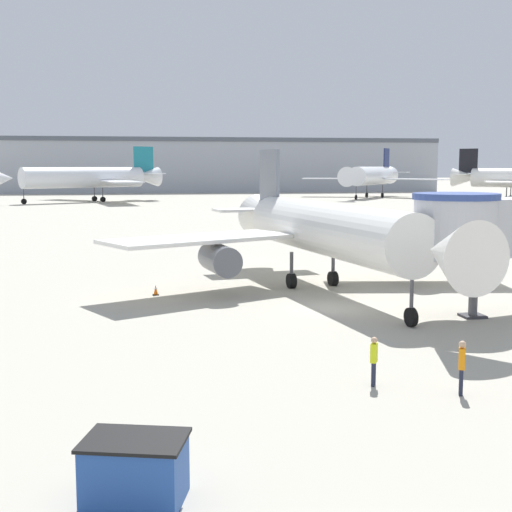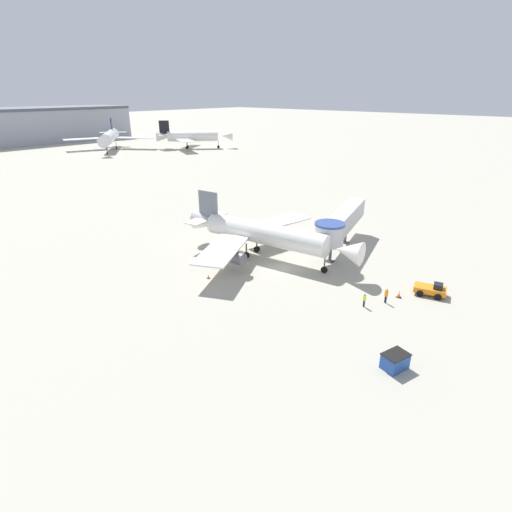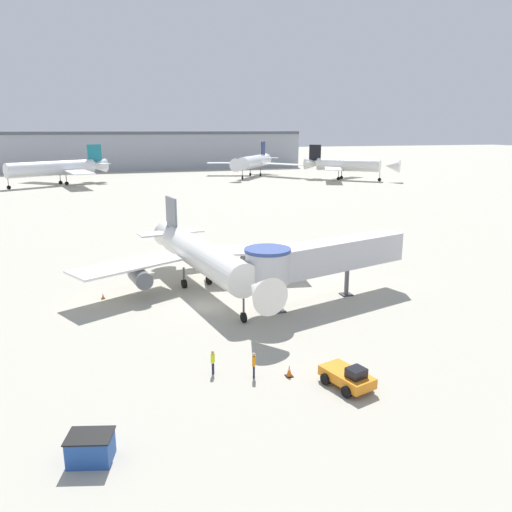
{
  "view_description": "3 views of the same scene",
  "coord_description": "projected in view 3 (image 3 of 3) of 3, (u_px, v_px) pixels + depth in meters",
  "views": [
    {
      "loc": [
        -10.09,
        -35.59,
        7.39
      ],
      "look_at": [
        -4.56,
        -2.33,
        3.13
      ],
      "focal_mm": 50.0,
      "sensor_mm": 36.0,
      "label": 1
    },
    {
      "loc": [
        -39.51,
        -30.57,
        22.51
      ],
      "look_at": [
        -3.33,
        2.24,
        2.18
      ],
      "focal_mm": 28.0,
      "sensor_mm": 36.0,
      "label": 2
    },
    {
      "loc": [
        -9.03,
        -43.66,
        16.22
      ],
      "look_at": [
        4.83,
        -0.45,
        4.65
      ],
      "focal_mm": 35.0,
      "sensor_mm": 36.0,
      "label": 3
    }
  ],
  "objects": [
    {
      "name": "background_jet_teal_tail",
      "position": [
        54.0,
        168.0,
        146.32
      ],
      "size": [
        34.75,
        33.34,
        11.6
      ],
      "rotation": [
        0.0,
        0.0,
        -1.05
      ],
      "color": "silver",
      "rests_on": "ground_plane"
    },
    {
      "name": "traffic_cone_port_wing",
      "position": [
        103.0,
        296.0,
        49.05
      ],
      "size": [
        0.36,
        0.36,
        0.61
      ],
      "color": "black",
      "rests_on": "ground_plane"
    },
    {
      "name": "background_jet_black_tail",
      "position": [
        346.0,
        165.0,
        162.63
      ],
      "size": [
        26.36,
        25.96,
        11.18
      ],
      "rotation": [
        0.0,
        0.0,
        0.83
      ],
      "color": "white",
      "rests_on": "ground_plane"
    },
    {
      "name": "ground_plane",
      "position": [
        206.0,
        306.0,
        46.96
      ],
      "size": [
        800.0,
        800.0,
        0.0
      ],
      "primitive_type": "plane",
      "color": "#A8A393"
    },
    {
      "name": "pushback_tug_orange",
      "position": [
        348.0,
        377.0,
        32.1
      ],
      "size": [
        2.83,
        3.94,
        1.63
      ],
      "rotation": [
        0.0,
        0.0,
        0.28
      ],
      "color": "orange",
      "rests_on": "ground_plane"
    },
    {
      "name": "ground_crew_marshaller",
      "position": [
        213.0,
        360.0,
        33.85
      ],
      "size": [
        0.33,
        0.38,
        1.7
      ],
      "rotation": [
        0.0,
        0.0,
        4.16
      ],
      "color": "#1E2338",
      "rests_on": "ground_plane"
    },
    {
      "name": "traffic_cone_apron_front",
      "position": [
        289.0,
        371.0,
        33.6
      ],
      "size": [
        0.51,
        0.51,
        0.84
      ],
      "color": "black",
      "rests_on": "ground_plane"
    },
    {
      "name": "main_airplane",
      "position": [
        201.0,
        256.0,
        50.76
      ],
      "size": [
        25.89,
        26.93,
        8.53
      ],
      "rotation": [
        0.0,
        0.0,
        0.16
      ],
      "color": "white",
      "rests_on": "ground_plane"
    },
    {
      "name": "ground_crew_wing_walker",
      "position": [
        254.0,
        363.0,
        33.29
      ],
      "size": [
        0.32,
        0.4,
        1.8
      ],
      "rotation": [
        0.0,
        0.0,
        4.3
      ],
      "color": "#1E2338",
      "rests_on": "ground_plane"
    },
    {
      "name": "service_container_blue",
      "position": [
        91.0,
        448.0,
        24.93
      ],
      "size": [
        2.61,
        2.19,
        1.47
      ],
      "rotation": [
        0.0,
        0.0,
        -0.27
      ],
      "color": "#234C9E",
      "rests_on": "ground_plane"
    },
    {
      "name": "background_jet_navy_tail",
      "position": [
        253.0,
        162.0,
        174.07
      ],
      "size": [
        31.33,
        29.8,
        11.74
      ],
      "rotation": [
        0.0,
        0.0,
        -0.63
      ],
      "color": "silver",
      "rests_on": "ground_plane"
    },
    {
      "name": "terminal_building",
      "position": [
        152.0,
        150.0,
        210.93
      ],
      "size": [
        122.93,
        27.06,
        15.32
      ],
      "color": "#999EA8",
      "rests_on": "ground_plane"
    },
    {
      "name": "jet_bridge",
      "position": [
        317.0,
        258.0,
        46.98
      ],
      "size": [
        17.98,
        7.8,
        6.11
      ],
      "rotation": [
        0.0,
        0.0,
        0.28
      ],
      "color": "#B7B7BC",
      "rests_on": "ground_plane"
    }
  ]
}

